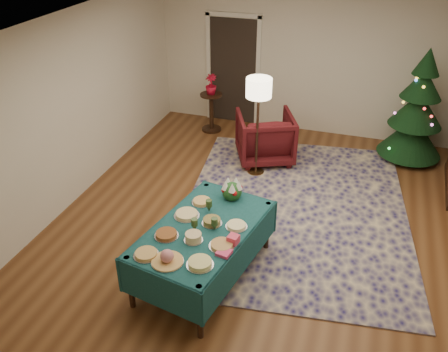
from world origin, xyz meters
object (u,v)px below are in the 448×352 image
(gift_box, at_px, (233,239))
(floor_lamp, at_px, (259,94))
(side_table, at_px, (211,113))
(christmas_tree, at_px, (417,111))
(armchair, at_px, (265,135))
(buffet_table, at_px, (203,238))
(potted_plant, at_px, (211,89))

(gift_box, bearing_deg, floor_lamp, 99.21)
(side_table, bearing_deg, christmas_tree, -0.02)
(floor_lamp, height_order, christmas_tree, christmas_tree)
(armchair, height_order, floor_lamp, floor_lamp)
(christmas_tree, bearing_deg, armchair, -160.52)
(buffet_table, relative_size, gift_box, 17.52)
(gift_box, relative_size, floor_lamp, 0.07)
(gift_box, height_order, armchair, armchair)
(floor_lamp, relative_size, side_table, 2.19)
(armchair, distance_m, floor_lamp, 1.05)
(buffet_table, distance_m, armchair, 3.09)
(armchair, distance_m, christmas_tree, 2.56)
(side_table, xyz_separation_m, christmas_tree, (3.65, -0.00, 0.51))
(gift_box, bearing_deg, buffet_table, 160.04)
(potted_plant, height_order, christmas_tree, christmas_tree)
(potted_plant, distance_m, christmas_tree, 3.65)
(buffet_table, distance_m, christmas_tree, 4.60)
(christmas_tree, bearing_deg, floor_lamp, -150.76)
(floor_lamp, distance_m, potted_plant, 1.91)
(gift_box, relative_size, potted_plant, 0.30)
(side_table, bearing_deg, gift_box, -67.44)
(armchair, bearing_deg, buffet_table, 66.32)
(buffet_table, relative_size, floor_lamp, 1.22)
(armchair, relative_size, side_table, 1.25)
(gift_box, height_order, floor_lamp, floor_lamp)
(armchair, bearing_deg, side_table, -57.64)
(buffet_table, relative_size, armchair, 2.13)
(buffet_table, xyz_separation_m, gift_box, (0.41, -0.15, 0.19))
(floor_lamp, bearing_deg, gift_box, -80.79)
(floor_lamp, bearing_deg, side_table, 132.91)
(side_table, distance_m, potted_plant, 0.49)
(buffet_table, height_order, potted_plant, potted_plant)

